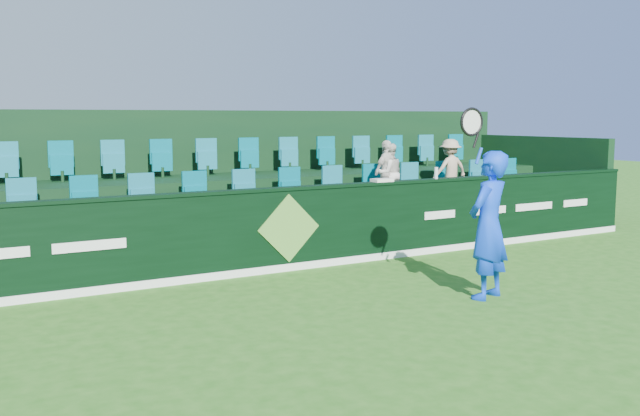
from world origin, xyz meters
TOP-DOWN VIEW (x-y plane):
  - ground at (0.00, 0.00)m, footprint 60.00×60.00m
  - sponsor_hoarding at (0.00, 4.00)m, footprint 16.00×0.25m
  - stand_tier_front at (0.00, 5.10)m, footprint 16.00×2.00m
  - stand_tier_back at (0.00, 7.00)m, footprint 16.00×1.80m
  - stand_rear at (0.00, 7.44)m, footprint 16.00×4.10m
  - seat_row_front at (0.00, 5.50)m, footprint 13.50×0.50m
  - seat_row_back at (0.00, 7.30)m, footprint 13.50×0.50m
  - tennis_player at (1.54, 1.02)m, footprint 1.11×0.71m
  - spectator_left at (2.84, 5.12)m, footprint 0.59×0.47m
  - spectator_middle at (2.80, 5.12)m, footprint 0.77×0.49m
  - spectator_right at (4.37, 5.12)m, footprint 0.81×0.50m
  - towel at (1.89, 4.00)m, footprint 0.35×0.23m
  - drinks_bottle at (3.08, 4.00)m, footprint 0.07×0.07m

SIDE VIEW (x-z plane):
  - ground at x=0.00m, z-range 0.00..0.00m
  - stand_tier_front at x=0.00m, z-range 0.00..0.80m
  - stand_tier_back at x=0.00m, z-range 0.00..1.30m
  - sponsor_hoarding at x=0.00m, z-range 0.00..1.35m
  - tennis_player at x=1.54m, z-range -0.30..2.34m
  - seat_row_front at x=0.00m, z-range 0.80..1.40m
  - stand_rear at x=0.00m, z-range -0.08..2.52m
  - towel at x=1.89m, z-range 1.35..1.40m
  - spectator_left at x=2.84m, z-range 0.80..1.96m
  - spectator_right at x=4.37m, z-range 0.80..2.02m
  - spectator_middle at x=2.80m, z-range 0.80..2.02m
  - drinks_bottle at x=3.08m, z-range 1.35..1.56m
  - seat_row_back at x=0.00m, z-range 1.30..1.90m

